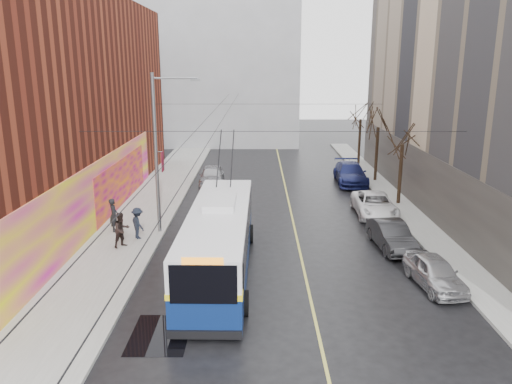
# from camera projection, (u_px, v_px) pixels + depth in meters

# --- Properties ---
(ground) EXTENTS (140.00, 140.00, 0.00)m
(ground) POSITION_uv_depth(u_px,v_px,m) (276.00, 321.00, 18.90)
(ground) COLOR black
(ground) RESTS_ON ground
(sidewalk_left) EXTENTS (4.00, 60.00, 0.15)m
(sidewalk_left) POSITION_uv_depth(u_px,v_px,m) (138.00, 221.00, 30.52)
(sidewalk_left) COLOR gray
(sidewalk_left) RESTS_ON ground
(sidewalk_right) EXTENTS (2.00, 60.00, 0.15)m
(sidewalk_right) POSITION_uv_depth(u_px,v_px,m) (416.00, 222.00, 30.48)
(sidewalk_right) COLOR gray
(sidewalk_right) RESTS_ON ground
(lane_line) EXTENTS (0.12, 50.00, 0.01)m
(lane_line) POSITION_uv_depth(u_px,v_px,m) (291.00, 213.00, 32.45)
(lane_line) COLOR #BFB74C
(lane_line) RESTS_ON ground
(building_left) EXTENTS (12.11, 36.00, 14.00)m
(building_left) POSITION_uv_depth(u_px,v_px,m) (10.00, 105.00, 30.74)
(building_left) COLOR #5C1E12
(building_left) RESTS_ON ground
(building_far) EXTENTS (20.50, 12.10, 18.00)m
(building_far) POSITION_uv_depth(u_px,v_px,m) (214.00, 67.00, 60.22)
(building_far) COLOR gray
(building_far) RESTS_ON ground
(streetlight_pole) EXTENTS (2.65, 0.60, 9.00)m
(streetlight_pole) POSITION_uv_depth(u_px,v_px,m) (159.00, 150.00, 27.39)
(streetlight_pole) COLOR slate
(streetlight_pole) RESTS_ON ground
(catenary_wires) EXTENTS (18.00, 60.00, 0.22)m
(catenary_wires) POSITION_uv_depth(u_px,v_px,m) (229.00, 116.00, 31.64)
(catenary_wires) COLOR black
(tree_near) EXTENTS (3.20, 3.20, 6.40)m
(tree_near) POSITION_uv_depth(u_px,v_px,m) (403.00, 133.00, 33.12)
(tree_near) COLOR black
(tree_near) RESTS_ON ground
(tree_mid) EXTENTS (3.20, 3.20, 6.68)m
(tree_mid) POSITION_uv_depth(u_px,v_px,m) (379.00, 118.00, 39.83)
(tree_mid) COLOR black
(tree_mid) RESTS_ON ground
(tree_far) EXTENTS (3.20, 3.20, 6.57)m
(tree_far) POSITION_uv_depth(u_px,v_px,m) (361.00, 111.00, 46.63)
(tree_far) COLOR black
(tree_far) RESTS_ON ground
(puddle) EXTENTS (2.07, 2.87, 0.01)m
(puddle) POSITION_uv_depth(u_px,v_px,m) (160.00, 335.00, 17.93)
(puddle) COLOR black
(puddle) RESTS_ON ground
(pigeons_flying) EXTENTS (3.60, 1.27, 1.32)m
(pigeons_flying) POSITION_uv_depth(u_px,v_px,m) (227.00, 103.00, 26.72)
(pigeons_flying) COLOR slate
(trolleybus) EXTENTS (3.05, 12.48, 5.88)m
(trolleybus) POSITION_uv_depth(u_px,v_px,m) (219.00, 239.00, 22.85)
(trolleybus) COLOR #0B1E53
(trolleybus) RESTS_ON ground
(parked_car_a) EXTENTS (2.06, 4.12, 1.35)m
(parked_car_a) POSITION_uv_depth(u_px,v_px,m) (435.00, 272.00, 21.63)
(parked_car_a) COLOR #B1B1B6
(parked_car_a) RESTS_ON ground
(parked_car_b) EXTENTS (1.87, 4.42, 1.42)m
(parked_car_b) POSITION_uv_depth(u_px,v_px,m) (391.00, 235.00, 26.14)
(parked_car_b) COLOR #242427
(parked_car_b) RESTS_ON ground
(parked_car_c) EXTENTS (2.52, 5.25, 1.44)m
(parked_car_c) POSITION_uv_depth(u_px,v_px,m) (374.00, 205.00, 31.80)
(parked_car_c) COLOR white
(parked_car_c) RESTS_ON ground
(parked_car_d) EXTENTS (2.48, 5.77, 1.66)m
(parked_car_d) POSITION_uv_depth(u_px,v_px,m) (350.00, 173.00, 40.29)
(parked_car_d) COLOR navy
(parked_car_d) RESTS_ON ground
(following_car) EXTENTS (2.01, 4.74, 1.60)m
(following_car) POSITION_uv_depth(u_px,v_px,m) (212.00, 176.00, 39.57)
(following_car) COLOR #A0A1A5
(following_car) RESTS_ON ground
(pedestrian_a) EXTENTS (0.63, 0.80, 1.92)m
(pedestrian_a) POSITION_uv_depth(u_px,v_px,m) (114.00, 215.00, 28.31)
(pedestrian_a) COLOR black
(pedestrian_a) RESTS_ON sidewalk_left
(pedestrian_b) EXTENTS (1.13, 1.14, 1.86)m
(pedestrian_b) POSITION_uv_depth(u_px,v_px,m) (122.00, 230.00, 25.89)
(pedestrian_b) COLOR black
(pedestrian_b) RESTS_ON sidewalk_left
(pedestrian_c) EXTENTS (1.19, 1.28, 1.73)m
(pedestrian_c) POSITION_uv_depth(u_px,v_px,m) (138.00, 223.00, 27.16)
(pedestrian_c) COLOR black
(pedestrian_c) RESTS_ON sidewalk_left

